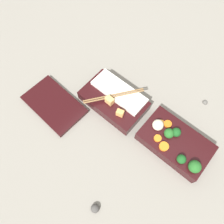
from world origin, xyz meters
TOP-DOWN VIEW (x-y plane):
  - ground_plane at (0.00, 0.00)m, footprint 3.00×3.00m
  - bento_tray_vegetable at (-0.12, 0.00)m, footprint 0.21×0.13m
  - bento_tray_rice at (0.12, 0.01)m, footprint 0.21×0.17m
  - bento_lid at (0.27, 0.15)m, footprint 0.22×0.14m
  - pebble_0 at (-0.06, 0.30)m, footprint 0.02×0.02m
  - pebble_1 at (-0.12, -0.20)m, footprint 0.02×0.02m

SIDE VIEW (x-z plane):
  - ground_plane at x=0.00m, z-range 0.00..0.00m
  - pebble_1 at x=-0.12m, z-range 0.00..0.01m
  - pebble_0 at x=-0.06m, z-range -0.01..0.02m
  - bento_lid at x=0.27m, z-range 0.00..0.01m
  - bento_tray_vegetable at x=-0.12m, z-range -0.01..0.06m
  - bento_tray_rice at x=0.12m, z-range -0.01..0.06m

